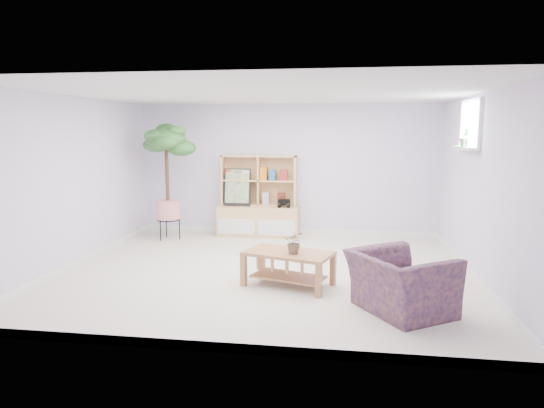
# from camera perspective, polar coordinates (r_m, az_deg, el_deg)

# --- Properties ---
(floor) EXTENTS (5.50, 5.00, 0.01)m
(floor) POSITION_cam_1_polar(r_m,az_deg,el_deg) (6.74, -0.72, -7.91)
(floor) COLOR silver
(floor) RESTS_ON ground
(ceiling) EXTENTS (5.50, 5.00, 0.01)m
(ceiling) POSITION_cam_1_polar(r_m,az_deg,el_deg) (6.48, -0.76, 12.89)
(ceiling) COLOR silver
(ceiling) RESTS_ON walls
(walls) EXTENTS (5.51, 5.01, 2.40)m
(walls) POSITION_cam_1_polar(r_m,az_deg,el_deg) (6.50, -0.74, 2.28)
(walls) COLOR silver
(walls) RESTS_ON floor
(baseboard) EXTENTS (5.50, 5.00, 0.10)m
(baseboard) POSITION_cam_1_polar(r_m,az_deg,el_deg) (6.73, -0.72, -7.51)
(baseboard) COLOR white
(baseboard) RESTS_ON floor
(window) EXTENTS (0.10, 0.98, 0.68)m
(window) POSITION_cam_1_polar(r_m,az_deg,el_deg) (7.19, 22.37, 8.64)
(window) COLOR silver
(window) RESTS_ON walls
(window_sill) EXTENTS (0.14, 1.00, 0.04)m
(window_sill) POSITION_cam_1_polar(r_m,az_deg,el_deg) (7.18, 21.76, 6.12)
(window_sill) COLOR white
(window_sill) RESTS_ON walls
(storage_unit) EXTENTS (1.47, 0.50, 1.47)m
(storage_unit) POSITION_cam_1_polar(r_m,az_deg,el_deg) (8.83, -1.64, 0.94)
(storage_unit) COLOR tan
(storage_unit) RESTS_ON floor
(poster) EXTENTS (0.50, 0.12, 0.68)m
(poster) POSITION_cam_1_polar(r_m,az_deg,el_deg) (8.86, -4.09, 1.98)
(poster) COLOR #FFED3D
(poster) RESTS_ON storage_unit
(toy_truck) EXTENTS (0.33, 0.24, 0.17)m
(toy_truck) POSITION_cam_1_polar(r_m,az_deg,el_deg) (8.69, 1.43, 0.15)
(toy_truck) COLOR black
(toy_truck) RESTS_ON storage_unit
(coffee_table) EXTENTS (1.19, 0.87, 0.43)m
(coffee_table) POSITION_cam_1_polar(r_m,az_deg,el_deg) (6.09, 1.94, -7.61)
(coffee_table) COLOR olive
(coffee_table) RESTS_ON floor
(table_plant) EXTENTS (0.26, 0.22, 0.28)m
(table_plant) POSITION_cam_1_polar(r_m,az_deg,el_deg) (5.92, 2.68, -4.50)
(table_plant) COLOR #196E1B
(table_plant) RESTS_ON coffee_table
(floor_tree) EXTENTS (0.79, 0.79, 2.05)m
(floor_tree) POSITION_cam_1_polar(r_m,az_deg,el_deg) (8.68, -12.22, 2.53)
(floor_tree) COLOR #225C26
(floor_tree) RESTS_ON floor
(armchair) EXTENTS (1.26, 1.29, 0.73)m
(armchair) POSITION_cam_1_polar(r_m,az_deg,el_deg) (5.37, 14.89, -8.50)
(armchair) COLOR #0F1042
(armchair) RESTS_ON floor
(sill_plant) EXTENTS (0.14, 0.11, 0.25)m
(sill_plant) POSITION_cam_1_polar(r_m,az_deg,el_deg) (7.21, 21.75, 7.29)
(sill_plant) COLOR #225C26
(sill_plant) RESTS_ON window_sill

